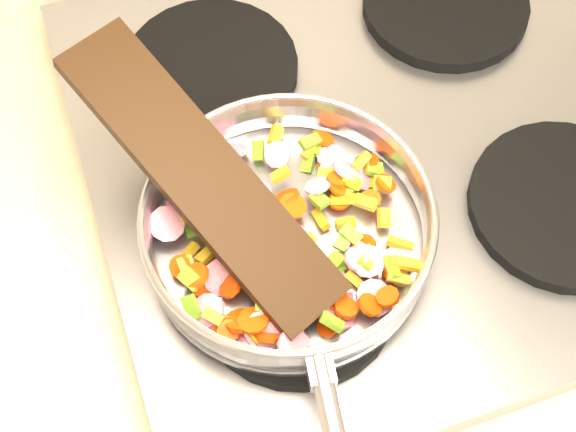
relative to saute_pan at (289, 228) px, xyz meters
name	(u,v)px	position (x,y,z in m)	size (l,w,h in m)	color
cooktop	(376,148)	(0.13, 0.10, -0.07)	(0.60, 0.60, 0.04)	#939399
grate_fl	(297,290)	(-0.01, -0.04, -0.04)	(0.19, 0.19, 0.02)	black
grate_fr	(565,204)	(0.27, -0.04, -0.04)	(0.19, 0.19, 0.02)	black
grate_bl	(211,68)	(-0.01, 0.24, -0.04)	(0.19, 0.19, 0.02)	black
grate_br	(445,5)	(0.27, 0.24, -0.04)	(0.19, 0.19, 0.02)	black
saute_pan	(289,228)	(0.00, 0.00, 0.00)	(0.31, 0.47, 0.06)	#9E9EA5
vegetable_heap	(290,243)	(0.00, -0.01, -0.01)	(0.24, 0.25, 0.05)	#E33D06
wooden_spatula	(201,175)	(-0.06, 0.06, 0.04)	(0.32, 0.07, 0.02)	black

